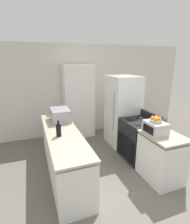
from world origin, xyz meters
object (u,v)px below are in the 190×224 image
(microwave, at_px, (60,115))
(toaster_oven, at_px, (155,128))
(refrigerator, at_px, (122,111))
(pantry_cabinet, at_px, (79,102))
(fruit_bowl, at_px, (156,120))
(wine_bottle, at_px, (59,130))
(stove, at_px, (138,139))

(microwave, bearing_deg, toaster_oven, -42.17)
(refrigerator, relative_size, microwave, 3.34)
(pantry_cabinet, height_order, fruit_bowl, pantry_cabinet)
(pantry_cabinet, distance_m, fruit_bowl, 2.48)
(pantry_cabinet, bearing_deg, wine_bottle, -115.09)
(fruit_bowl, bearing_deg, wine_bottle, 162.49)
(microwave, xyz_separation_m, toaster_oven, (1.46, -1.32, -0.02))
(stove, bearing_deg, wine_bottle, -174.45)
(wine_bottle, xyz_separation_m, toaster_oven, (1.63, -0.50, 0.00))
(toaster_oven, bearing_deg, stove, 78.18)
(toaster_oven, bearing_deg, refrigerator, 83.43)
(pantry_cabinet, xyz_separation_m, microwave, (-0.69, -1.03, -0.00))
(pantry_cabinet, distance_m, microwave, 1.24)
(pantry_cabinet, xyz_separation_m, refrigerator, (0.93, -0.87, -0.13))
(toaster_oven, bearing_deg, fruit_bowl, -143.69)
(wine_bottle, bearing_deg, stove, 5.55)
(refrigerator, xyz_separation_m, fruit_bowl, (-0.18, -1.49, 0.27))
(fruit_bowl, bearing_deg, microwave, 137.51)
(stove, distance_m, toaster_oven, 0.88)
(refrigerator, bearing_deg, pantry_cabinet, 137.02)
(pantry_cabinet, xyz_separation_m, fruit_bowl, (0.75, -2.36, 0.14))
(pantry_cabinet, relative_size, toaster_oven, 5.17)
(fruit_bowl, bearing_deg, pantry_cabinet, 107.72)
(pantry_cabinet, relative_size, refrigerator, 1.14)
(toaster_oven, distance_m, fruit_bowl, 0.16)
(toaster_oven, bearing_deg, pantry_cabinet, 107.96)
(fruit_bowl, bearing_deg, stove, 77.57)
(microwave, distance_m, fruit_bowl, 1.97)
(pantry_cabinet, bearing_deg, toaster_oven, -72.04)
(stove, relative_size, refrigerator, 0.59)
(microwave, xyz_separation_m, wine_bottle, (-0.17, -0.81, -0.02))
(wine_bottle, height_order, toaster_oven, wine_bottle)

